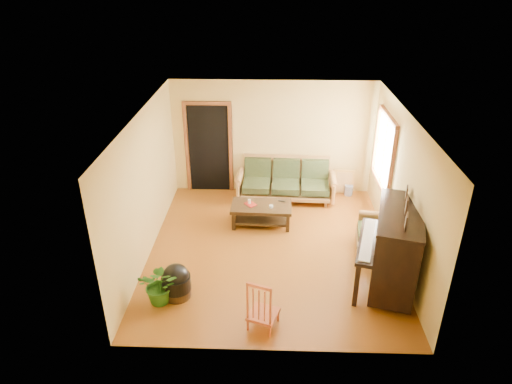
{
  "coord_description": "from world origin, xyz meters",
  "views": [
    {
      "loc": [
        -0.04,
        -7.17,
        4.84
      ],
      "look_at": [
        -0.29,
        0.2,
        1.1
      ],
      "focal_mm": 32.0,
      "sensor_mm": 36.0,
      "label": 1
    }
  ],
  "objects_px": {
    "sofa": "(286,181)",
    "piano": "(395,250)",
    "ceramic_crock": "(349,190)",
    "potted_plant": "(160,284)",
    "red_chair": "(263,302)",
    "coffee_table": "(261,214)",
    "footstool": "(177,285)",
    "armchair": "(376,228)"
  },
  "relations": [
    {
      "from": "sofa",
      "to": "coffee_table",
      "type": "height_order",
      "value": "sofa"
    },
    {
      "from": "coffee_table",
      "to": "potted_plant",
      "type": "xyz_separation_m",
      "value": [
        -1.52,
        -2.46,
        0.12
      ]
    },
    {
      "from": "piano",
      "to": "red_chair",
      "type": "height_order",
      "value": "piano"
    },
    {
      "from": "armchair",
      "to": "ceramic_crock",
      "type": "bearing_deg",
      "value": 102.15
    },
    {
      "from": "coffee_table",
      "to": "ceramic_crock",
      "type": "distance_m",
      "value": 2.42
    },
    {
      "from": "ceramic_crock",
      "to": "potted_plant",
      "type": "height_order",
      "value": "potted_plant"
    },
    {
      "from": "piano",
      "to": "potted_plant",
      "type": "relative_size",
      "value": 2.31
    },
    {
      "from": "coffee_table",
      "to": "potted_plant",
      "type": "distance_m",
      "value": 2.89
    },
    {
      "from": "red_chair",
      "to": "potted_plant",
      "type": "xyz_separation_m",
      "value": [
        -1.62,
        0.48,
        -0.09
      ]
    },
    {
      "from": "ceramic_crock",
      "to": "sofa",
      "type": "bearing_deg",
      "value": -169.66
    },
    {
      "from": "footstool",
      "to": "ceramic_crock",
      "type": "bearing_deg",
      "value": 48.35
    },
    {
      "from": "sofa",
      "to": "ceramic_crock",
      "type": "height_order",
      "value": "sofa"
    },
    {
      "from": "red_chair",
      "to": "ceramic_crock",
      "type": "xyz_separation_m",
      "value": [
        1.89,
        4.32,
        -0.31
      ]
    },
    {
      "from": "footstool",
      "to": "sofa",
      "type": "bearing_deg",
      "value": 62.02
    },
    {
      "from": "sofa",
      "to": "piano",
      "type": "relative_size",
      "value": 1.37
    },
    {
      "from": "armchair",
      "to": "ceramic_crock",
      "type": "relative_size",
      "value": 3.41
    },
    {
      "from": "sofa",
      "to": "red_chair",
      "type": "height_order",
      "value": "sofa"
    },
    {
      "from": "footstool",
      "to": "potted_plant",
      "type": "distance_m",
      "value": 0.29
    },
    {
      "from": "coffee_table",
      "to": "ceramic_crock",
      "type": "xyz_separation_m",
      "value": [
        1.98,
        1.38,
        -0.1
      ]
    },
    {
      "from": "red_chair",
      "to": "coffee_table",
      "type": "bearing_deg",
      "value": 111.7
    },
    {
      "from": "armchair",
      "to": "piano",
      "type": "relative_size",
      "value": 0.52
    },
    {
      "from": "red_chair",
      "to": "potted_plant",
      "type": "bearing_deg",
      "value": -176.67
    },
    {
      "from": "ceramic_crock",
      "to": "footstool",
      "type": "bearing_deg",
      "value": -131.65
    },
    {
      "from": "armchair",
      "to": "red_chair",
      "type": "relative_size",
      "value": 0.95
    },
    {
      "from": "piano",
      "to": "footstool",
      "type": "xyz_separation_m",
      "value": [
        -3.5,
        -0.39,
        -0.48
      ]
    },
    {
      "from": "footstool",
      "to": "red_chair",
      "type": "relative_size",
      "value": 0.53
    },
    {
      "from": "armchair",
      "to": "footstool",
      "type": "height_order",
      "value": "armchair"
    },
    {
      "from": "sofa",
      "to": "armchair",
      "type": "bearing_deg",
      "value": -46.72
    },
    {
      "from": "ceramic_crock",
      "to": "potted_plant",
      "type": "bearing_deg",
      "value": -132.4
    },
    {
      "from": "ceramic_crock",
      "to": "armchair",
      "type": "bearing_deg",
      "value": -85.54
    },
    {
      "from": "armchair",
      "to": "potted_plant",
      "type": "relative_size",
      "value": 1.21
    },
    {
      "from": "potted_plant",
      "to": "coffee_table",
      "type": "bearing_deg",
      "value": 58.26
    },
    {
      "from": "sofa",
      "to": "ceramic_crock",
      "type": "distance_m",
      "value": 1.53
    },
    {
      "from": "potted_plant",
      "to": "footstool",
      "type": "bearing_deg",
      "value": 33.52
    },
    {
      "from": "sofa",
      "to": "armchair",
      "type": "relative_size",
      "value": 2.62
    },
    {
      "from": "armchair",
      "to": "footstool",
      "type": "distance_m",
      "value": 3.78
    },
    {
      "from": "red_chair",
      "to": "potted_plant",
      "type": "distance_m",
      "value": 1.69
    },
    {
      "from": "potted_plant",
      "to": "piano",
      "type": "bearing_deg",
      "value": 8.25
    },
    {
      "from": "piano",
      "to": "potted_plant",
      "type": "bearing_deg",
      "value": -156.9
    },
    {
      "from": "footstool",
      "to": "red_chair",
      "type": "distance_m",
      "value": 1.55
    },
    {
      "from": "piano",
      "to": "ceramic_crock",
      "type": "distance_m",
      "value": 3.35
    },
    {
      "from": "sofa",
      "to": "potted_plant",
      "type": "relative_size",
      "value": 3.16
    }
  ]
}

